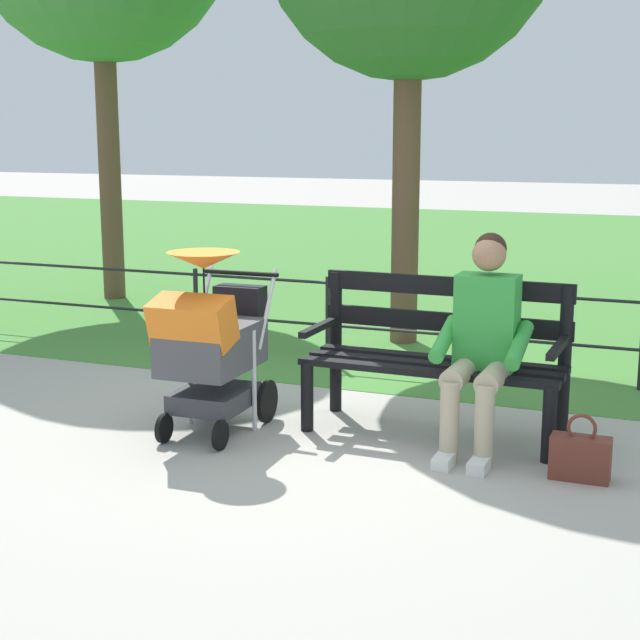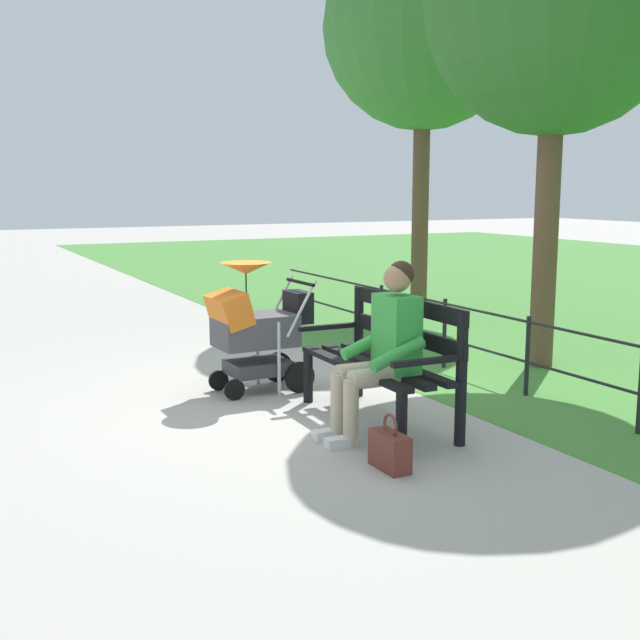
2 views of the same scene
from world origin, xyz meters
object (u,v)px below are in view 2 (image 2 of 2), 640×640
Objects in this scene: person_on_bench at (383,345)px; tree_near_bench at (424,28)px; stroller at (255,325)px; handbag at (390,450)px; park_bench at (386,354)px; tree_behind_fence at (557,2)px.

tree_near_bench is (4.98, -3.62, 3.29)m from person_on_bench.
stroller is (1.61, 0.34, -0.08)m from person_on_bench.
person_on_bench is at bearing 144.02° from tree_near_bench.
tree_near_bench reaches higher than handbag.
park_bench is at bearing -34.63° from person_on_bench.
handbag is at bearing 122.75° from tree_behind_fence.
park_bench is at bearing -29.82° from handbag.
park_bench is 0.30× the size of tree_near_bench.
tree_near_bench is (4.66, -3.39, 3.45)m from park_bench.
tree_behind_fence is at bearing 165.06° from tree_near_bench.
park_bench is 3.94m from tree_behind_fence.
person_on_bench reaches higher than handbag.
tree_near_bench is at bearing -35.07° from handbag.
tree_behind_fence is (0.95, -2.40, 2.98)m from park_bench.
tree_behind_fence reaches higher than stroller.
person_on_bench is 1.65m from stroller.
stroller is at bearing 130.43° from tree_near_bench.
tree_near_bench is 1.13× the size of tree_behind_fence.
park_bench is 1.26× the size of person_on_bench.
handbag is 7.85m from tree_near_bench.
tree_behind_fence is (1.27, -2.63, 2.83)m from person_on_bench.
tree_behind_fence is at bearing -57.25° from handbag.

